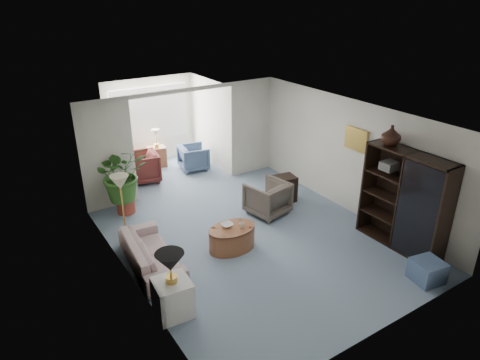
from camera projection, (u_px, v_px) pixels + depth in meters
floor at (256, 241)px, 8.60m from camera, size 6.00×6.00×0.00m
sunroom_floor at (170, 173)px, 11.74m from camera, size 2.60×2.60×0.00m
back_pier_left at (107, 155)px, 9.44m from camera, size 1.20×0.12×2.50m
back_pier_right at (251, 127)px, 11.33m from camera, size 1.20×0.12×2.50m
back_header at (183, 90)px, 9.90m from camera, size 2.60×0.12×0.10m
window_pane at (150, 114)px, 12.00m from camera, size 2.20×0.02×1.50m
window_blinds at (151, 114)px, 11.97m from camera, size 2.20×0.02×1.50m
framed_picture at (357, 139)px, 9.05m from camera, size 0.04×0.50×0.40m
sofa at (151, 253)px, 7.72m from camera, size 0.90×1.94×0.55m
end_table at (173, 298)px, 6.57m from camera, size 0.58×0.58×0.59m
table_lamp at (170, 262)px, 6.31m from camera, size 0.44×0.44×0.30m
floor_lamp at (120, 182)px, 8.14m from camera, size 0.36×0.36×0.28m
coffee_table at (232, 238)px, 8.27m from camera, size 0.98×0.98×0.45m
coffee_bowl at (227, 225)px, 8.22m from camera, size 0.23×0.23×0.05m
coffee_cup at (241, 226)px, 8.16m from camera, size 0.11×0.11×0.10m
wingback_chair at (267, 198)px, 9.50m from camera, size 0.95×0.97×0.75m
side_table_dark at (284, 189)px, 10.10m from camera, size 0.57×0.48×0.61m
entertainment_cabinet at (404, 201)px, 8.08m from camera, size 0.46×1.73×1.92m
cabinet_urn at (391, 135)px, 8.00m from camera, size 0.36×0.36×0.38m
ottoman at (427, 271)px, 7.37m from camera, size 0.56×0.56×0.38m
plant_pot at (126, 206)px, 9.63m from camera, size 0.40×0.40×0.32m
house_plant at (122, 174)px, 9.31m from camera, size 1.12×0.97×1.24m
sunroom_chair_blue at (194, 158)px, 11.85m from camera, size 0.86×0.84×0.68m
sunroom_chair_maroon at (141, 167)px, 11.09m from camera, size 0.98×0.96×0.78m
sunroom_table at (157, 157)px, 12.08m from camera, size 0.52×0.43×0.56m
shelf_clutter at (413, 193)px, 7.82m from camera, size 0.30×1.22×1.06m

